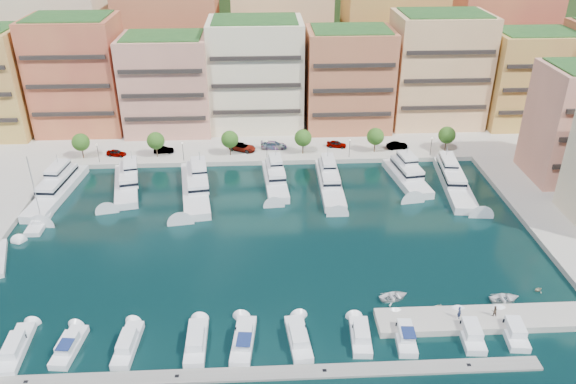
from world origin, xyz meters
name	(u,v)px	position (x,y,z in m)	size (l,w,h in m)	color
ground	(270,241)	(0.00, 0.00, 0.00)	(400.00, 400.00, 0.00)	black
north_quay	(265,114)	(0.00, 62.00, 0.00)	(220.00, 64.00, 2.00)	#9E998E
hillside	(263,65)	(0.00, 110.00, 0.00)	(240.00, 40.00, 58.00)	#1C3515
south_pontoon	(251,375)	(-3.00, -30.00, 0.00)	(72.00, 2.20, 0.35)	gray
finger_pier	(492,322)	(30.00, -22.00, 0.00)	(32.00, 5.00, 2.00)	#9E998E
apartment_1	(78,74)	(-44.00, 51.99, 14.31)	(20.00, 16.50, 26.80)	#CF7B45
apartment_2	(167,84)	(-23.00, 49.99, 12.31)	(20.00, 15.50, 22.80)	#DF937C
apartment_3	(256,74)	(-2.00, 51.99, 13.81)	(22.00, 16.50, 25.80)	beige
apartment_4	(348,79)	(20.00, 49.99, 12.81)	(20.00, 15.50, 23.80)	#B86C45
apartment_5	(437,69)	(42.00, 51.99, 14.31)	(22.00, 16.50, 26.80)	#F2B880
apartment_6	(528,78)	(64.00, 49.99, 12.31)	(20.00, 15.50, 22.80)	gold
backblock_0	(58,46)	(-55.00, 74.00, 16.00)	(26.00, 18.00, 30.00)	beige
backblock_1	(171,44)	(-25.00, 74.00, 16.00)	(26.00, 18.00, 30.00)	#B86C45
backblock_2	(282,43)	(5.00, 74.00, 16.00)	(26.00, 18.00, 30.00)	#F2B880
backblock_3	(390,42)	(35.00, 74.00, 16.00)	(26.00, 18.00, 30.00)	gold
backblock_4	(497,40)	(65.00, 74.00, 16.00)	(26.00, 18.00, 30.00)	#CF7B45
tree_0	(81,142)	(-40.00, 33.50, 4.74)	(3.80, 3.80, 5.65)	#473323
tree_1	(156,141)	(-24.00, 33.50, 4.74)	(3.80, 3.80, 5.65)	#473323
tree_2	(230,139)	(-8.00, 33.50, 4.74)	(3.80, 3.80, 5.65)	#473323
tree_3	(303,138)	(8.00, 33.50, 4.74)	(3.80, 3.80, 5.65)	#473323
tree_4	(375,136)	(24.00, 33.50, 4.74)	(3.80, 3.80, 5.65)	#473323
tree_5	(447,135)	(40.00, 33.50, 4.74)	(3.80, 3.80, 5.65)	#473323
lamppost_0	(98,150)	(-36.00, 31.20, 3.83)	(0.30, 0.30, 4.20)	black
lamppost_1	(183,148)	(-18.00, 31.20, 3.83)	(0.30, 0.30, 4.20)	black
lamppost_2	(267,147)	(0.00, 31.20, 3.83)	(0.30, 0.30, 4.20)	black
lamppost_3	(350,145)	(18.00, 31.20, 3.83)	(0.30, 0.30, 4.20)	black
lamppost_4	(431,143)	(36.00, 31.20, 3.83)	(0.30, 0.30, 4.20)	black
yacht_0	(58,188)	(-41.13, 19.06, 1.21)	(6.89, 22.07, 7.30)	silver
yacht_1	(127,183)	(-28.16, 20.86, 1.09)	(7.74, 18.19, 7.30)	silver
yacht_2	(195,185)	(-14.34, 18.80, 1.21)	(7.85, 22.71, 7.30)	silver
yacht_3	(275,178)	(1.46, 21.35, 1.21)	(5.17, 16.94, 7.30)	silver
yacht_4	(330,181)	(12.36, 19.49, 1.09)	(4.36, 20.67, 7.30)	silver
yacht_5	(406,175)	(28.36, 21.45, 1.21)	(7.09, 16.99, 7.30)	silver
yacht_6	(453,180)	(37.28, 18.69, 1.21)	(6.82, 22.86, 7.30)	silver
cruiser_0	(16,349)	(-33.09, -24.60, 0.55)	(2.91, 9.18, 2.55)	white
cruiser_1	(69,347)	(-26.43, -24.60, 0.57)	(3.25, 7.63, 2.66)	white
cruiser_2	(128,345)	(-18.96, -24.59, 0.55)	(2.88, 8.31, 2.55)	white
cruiser_3	(196,343)	(-10.16, -24.59, 0.55)	(2.66, 8.39, 2.55)	white
cruiser_4	(243,341)	(-4.04, -24.62, 0.57)	(3.47, 8.97, 2.66)	white
cruiser_5	(298,339)	(3.15, -24.59, 0.55)	(3.37, 8.55, 2.55)	white
cruiser_6	(361,337)	(11.34, -24.58, 0.55)	(2.98, 7.27, 2.55)	white
cruiser_7	(404,335)	(17.16, -24.60, 0.57)	(2.97, 7.81, 2.66)	white
cruiser_8	(470,333)	(25.96, -24.58, 0.55)	(3.25, 7.83, 2.55)	white
cruiser_9	(513,331)	(31.80, -24.58, 0.55)	(3.34, 7.50, 2.55)	white
sailboat_2	(41,221)	(-40.88, 7.85, 0.31)	(2.84, 9.66, 13.20)	silver
tender_2	(505,298)	(33.47, -17.66, 0.46)	(3.15, 4.41, 0.91)	silver
tender_0	(394,296)	(17.57, -16.41, 0.44)	(3.06, 4.29, 0.89)	white
tender_1	(441,307)	(23.72, -19.00, 0.42)	(1.37, 1.59, 0.84)	beige
tender_3	(538,289)	(39.30, -15.74, 0.36)	(1.19, 1.38, 0.73)	#C4B996
car_0	(116,153)	(-33.04, 34.29, 1.73)	(1.71, 4.26, 1.45)	gray
car_1	(164,150)	(-22.88, 35.41, 1.72)	(1.51, 4.34, 1.43)	gray
car_2	(242,147)	(-5.43, 35.88, 1.84)	(2.78, 6.02, 1.67)	gray
car_3	(274,145)	(1.65, 36.57, 1.85)	(2.37, 5.83, 1.69)	gray
car_4	(336,144)	(15.90, 36.67, 1.76)	(1.81, 4.49, 1.53)	gray
car_5	(397,145)	(29.51, 35.09, 1.79)	(1.67, 4.79, 1.58)	gray
person_0	(459,312)	(25.14, -22.07, 1.95)	(0.69, 0.45, 1.89)	#27304E
person_1	(494,311)	(30.08, -21.86, 1.81)	(0.79, 0.62, 1.63)	#46372A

